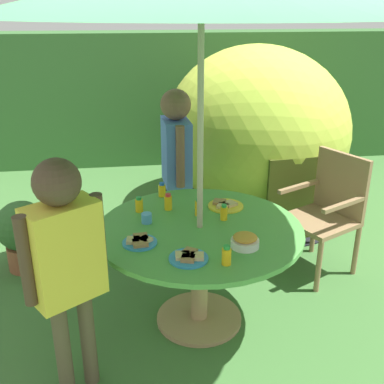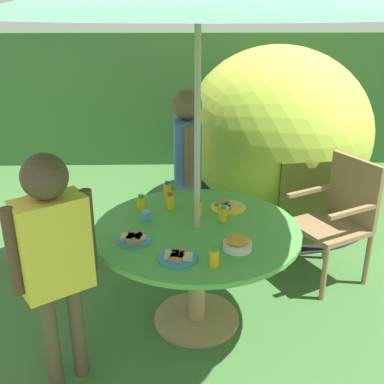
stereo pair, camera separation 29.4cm
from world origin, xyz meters
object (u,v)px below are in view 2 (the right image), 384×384
at_px(plate_center_front, 228,207).
at_px(cup_near, 146,216).
at_px(plate_center_back, 178,257).
at_px(snack_bowl, 237,243).
at_px(child_in_yellow_shirt, 53,246).
at_px(juice_bottle_front_edge, 214,257).
at_px(garden_table, 197,249).
at_px(juice_bottle_near_left, 167,189).
at_px(dome_tent, 276,132).
at_px(wooden_chair, 339,214).
at_px(potted_plant, 36,224).
at_px(child_in_blue_shirt, 187,153).
at_px(juice_bottle_near_right, 223,214).
at_px(plate_far_right, 134,238).
at_px(juice_bottle_mid_right, 199,208).
at_px(juice_bottle_far_left, 170,201).

distance_m(plate_center_front, cup_near, 0.57).
bearing_deg(plate_center_back, snack_bowl, 16.04).
bearing_deg(child_in_yellow_shirt, juice_bottle_front_edge, -31.00).
bearing_deg(plate_center_front, garden_table, -127.67).
xyz_separation_m(garden_table, juice_bottle_near_left, (-0.19, 0.52, 0.20)).
distance_m(dome_tent, juice_bottle_near_left, 1.69).
xyz_separation_m(wooden_chair, potted_plant, (-2.36, 0.31, -0.21)).
xyz_separation_m(garden_table, child_in_blue_shirt, (-0.05, 0.95, 0.34)).
bearing_deg(wooden_chair, garden_table, -90.00).
bearing_deg(child_in_yellow_shirt, juice_bottle_near_right, -1.32).
xyz_separation_m(plate_far_right, cup_near, (0.05, 0.27, 0.02)).
bearing_deg(child_in_blue_shirt, potted_plant, -88.45).
bearing_deg(child_in_blue_shirt, snack_bowl, 9.24).
xyz_separation_m(child_in_yellow_shirt, plate_center_back, (0.62, 0.12, -0.14)).
relative_size(plate_center_back, cup_near, 3.22).
xyz_separation_m(garden_table, plate_center_front, (0.22, 0.28, 0.16)).
xyz_separation_m(juice_bottle_near_left, cup_near, (-0.13, -0.42, -0.02)).
relative_size(wooden_chair, dome_tent, 0.42).
distance_m(dome_tent, juice_bottle_mid_right, 1.88).
distance_m(potted_plant, child_in_blue_shirt, 1.36).
height_order(dome_tent, cup_near, dome_tent).
relative_size(child_in_yellow_shirt, plate_far_right, 6.65).
relative_size(wooden_chair, juice_bottle_front_edge, 8.51).
bearing_deg(snack_bowl, child_in_yellow_shirt, -167.27).
distance_m(juice_bottle_far_left, cup_near, 0.24).
height_order(dome_tent, juice_bottle_near_left, dome_tent).
bearing_deg(juice_bottle_mid_right, dome_tent, 63.86).
xyz_separation_m(potted_plant, plate_center_front, (1.49, -0.57, 0.39)).
relative_size(plate_center_front, plate_far_right, 1.20).
height_order(potted_plant, plate_far_right, plate_far_right).
relative_size(child_in_blue_shirt, juice_bottle_near_right, 13.17).
bearing_deg(snack_bowl, dome_tent, 73.64).
distance_m(child_in_yellow_shirt, juice_bottle_far_left, 0.98).
relative_size(juice_bottle_near_left, juice_bottle_far_left, 0.92).
height_order(child_in_blue_shirt, juice_bottle_far_left, child_in_blue_shirt).
bearing_deg(wooden_chair, dome_tent, 163.61).
height_order(plate_center_front, juice_bottle_near_right, juice_bottle_near_right).
bearing_deg(plate_center_back, wooden_chair, 37.63).
bearing_deg(potted_plant, garden_table, -33.70).
xyz_separation_m(dome_tent, child_in_blue_shirt, (-0.89, -0.91, 0.08)).
distance_m(snack_bowl, juice_bottle_front_edge, 0.22).
distance_m(juice_bottle_near_left, cup_near, 0.44).
bearing_deg(dome_tent, snack_bowl, -112.27).
bearing_deg(plate_center_front, juice_bottle_front_edge, -100.96).
bearing_deg(juice_bottle_front_edge, plate_far_right, 146.99).
height_order(garden_table, juice_bottle_near_left, juice_bottle_near_left).
bearing_deg(garden_table, wooden_chair, 26.74).
height_order(plate_center_back, juice_bottle_far_left, juice_bottle_far_left).
distance_m(dome_tent, plate_far_right, 2.36).
bearing_deg(garden_table, child_in_yellow_shirt, -145.97).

